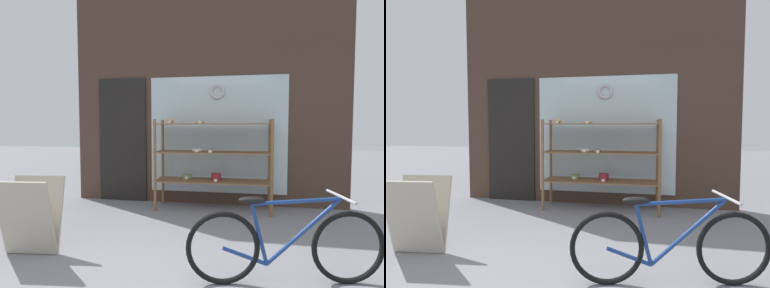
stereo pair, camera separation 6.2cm
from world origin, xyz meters
TOP-DOWN VIEW (x-y plane):
  - storefront_facade at (-0.04, 2.87)m, footprint 4.51×0.13m
  - display_case at (0.15, 2.49)m, footprint 1.77×0.48m
  - bicycle at (0.98, 0.41)m, footprint 1.61×0.48m
  - sandwich_board at (-1.46, 0.56)m, footprint 0.58×0.43m

SIDE VIEW (x-z plane):
  - bicycle at x=0.98m, z-range -0.04..0.70m
  - sandwich_board at x=-1.46m, z-range 0.01..0.77m
  - display_case at x=0.15m, z-range 0.14..1.55m
  - storefront_facade at x=-0.04m, z-range -0.06..3.65m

